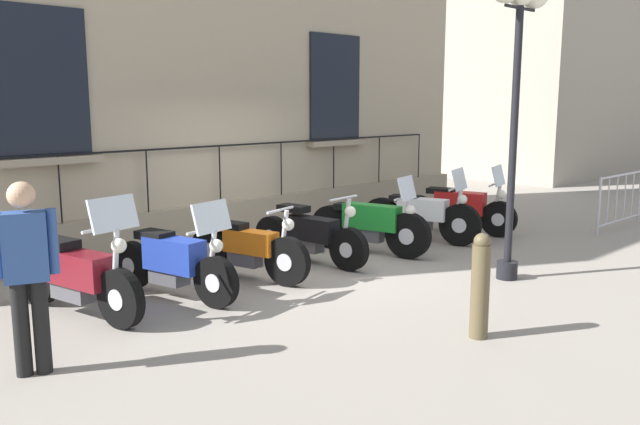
{
  "coord_description": "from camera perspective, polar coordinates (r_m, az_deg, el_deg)",
  "views": [
    {
      "loc": [
        6.95,
        -6.35,
        2.38
      ],
      "look_at": [
        0.31,
        0.0,
        0.8
      ],
      "focal_mm": 36.47,
      "sensor_mm": 36.0,
      "label": 1
    }
  ],
  "objects": [
    {
      "name": "motorcycle_white",
      "position": [
        11.2,
        8.87,
        -0.26
      ],
      "size": [
        2.06,
        0.89,
        1.29
      ],
      "color": "black",
      "rests_on": "ground_plane"
    },
    {
      "name": "motorcycle_black",
      "position": [
        9.63,
        -0.92,
        -2.04
      ],
      "size": [
        2.1,
        0.61,
        1.05
      ],
      "color": "black",
      "rests_on": "ground_plane"
    },
    {
      "name": "motorcycle_green",
      "position": [
        10.25,
        4.4,
        -1.12
      ],
      "size": [
        2.04,
        0.76,
        1.26
      ],
      "color": "black",
      "rests_on": "ground_plane"
    },
    {
      "name": "motorcycle_orange",
      "position": [
        8.8,
        -6.27,
        -3.29
      ],
      "size": [
        1.9,
        0.73,
        1.01
      ],
      "color": "black",
      "rests_on": "ground_plane"
    },
    {
      "name": "motorcycle_red",
      "position": [
        12.06,
        12.09,
        0.36
      ],
      "size": [
        2.09,
        0.93,
        1.27
      ],
      "color": "black",
      "rests_on": "ground_plane"
    },
    {
      "name": "motorcycle_blue",
      "position": [
        8.1,
        -12.72,
        -4.29
      ],
      "size": [
        2.03,
        0.75,
        1.25
      ],
      "color": "black",
      "rests_on": "ground_plane"
    },
    {
      "name": "lamppost",
      "position": [
        8.93,
        17.0,
        13.94
      ],
      "size": [
        0.37,
        1.07,
        3.93
      ],
      "color": "black",
      "rests_on": "ground_plane"
    },
    {
      "name": "bollard",
      "position": [
        6.77,
        13.88,
        -6.24
      ],
      "size": [
        0.19,
        0.19,
        1.09
      ],
      "color": "brown",
      "rests_on": "ground_plane"
    },
    {
      "name": "crowd_barrier",
      "position": [
        13.45,
        24.87,
        1.09
      ],
      "size": [
        0.06,
        1.9,
        1.05
      ],
      "color": "#B7B7BF",
      "rests_on": "ground_plane"
    },
    {
      "name": "pedestrian_standing",
      "position": [
        6.14,
        -24.33,
        -4.39
      ],
      "size": [
        0.34,
        0.5,
        1.71
      ],
      "color": "black",
      "rests_on": "ground_plane"
    },
    {
      "name": "motorcycle_maroon",
      "position": [
        7.74,
        -20.45,
        -5.24
      ],
      "size": [
        2.11,
        0.75,
        1.41
      ],
      "color": "black",
      "rests_on": "ground_plane"
    },
    {
      "name": "ground_plane",
      "position": [
        9.7,
        -1.27,
        -4.44
      ],
      "size": [
        60.0,
        60.0,
        0.0
      ],
      "primitive_type": "plane",
      "color": "gray"
    }
  ]
}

